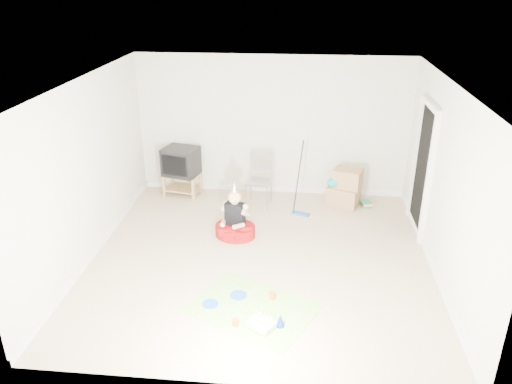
# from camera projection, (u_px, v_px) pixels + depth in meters

# --- Properties ---
(ground) EXTENTS (5.00, 5.00, 0.00)m
(ground) POSITION_uv_depth(u_px,v_px,m) (260.00, 258.00, 7.44)
(ground) COLOR #CCB393
(ground) RESTS_ON ground
(doorway_recess) EXTENTS (0.02, 0.90, 2.05)m
(doorway_recess) POSITION_uv_depth(u_px,v_px,m) (423.00, 171.00, 7.89)
(doorway_recess) COLOR black
(doorway_recess) RESTS_ON ground
(tv_stand) EXTENTS (0.72, 0.53, 0.41)m
(tv_stand) POSITION_uv_depth(u_px,v_px,m) (182.00, 182.00, 9.47)
(tv_stand) COLOR #9E7D47
(tv_stand) RESTS_ON ground
(crt_tv) EXTENTS (0.72, 0.64, 0.52)m
(crt_tv) POSITION_uv_depth(u_px,v_px,m) (181.00, 161.00, 9.30)
(crt_tv) COLOR black
(crt_tv) RESTS_ON tv_stand
(folding_chair) EXTENTS (0.47, 0.45, 0.94)m
(folding_chair) POSITION_uv_depth(u_px,v_px,m) (259.00, 182.00, 8.96)
(folding_chair) COLOR #9B9AA0
(folding_chair) RESTS_ON ground
(cardboard_boxes) EXTENTS (0.67, 0.59, 0.70)m
(cardboard_boxes) POSITION_uv_depth(u_px,v_px,m) (344.00, 188.00, 9.00)
(cardboard_boxes) COLOR #AC7E53
(cardboard_boxes) RESTS_ON ground
(floor_mop) EXTENTS (0.33, 0.40, 1.25)m
(floor_mop) POSITION_uv_depth(u_px,v_px,m) (301.00, 201.00, 8.66)
(floor_mop) COLOR #225FAA
(floor_mop) RESTS_ON ground
(book_pile) EXTENTS (0.21, 0.25, 0.11)m
(book_pile) POSITION_uv_depth(u_px,v_px,m) (366.00, 203.00, 9.07)
(book_pile) COLOR #287952
(book_pile) RESTS_ON ground
(seated_woman) EXTENTS (0.82, 0.82, 0.95)m
(seated_woman) POSITION_uv_depth(u_px,v_px,m) (235.00, 224.00, 7.99)
(seated_woman) COLOR #9F0E0E
(seated_woman) RESTS_ON ground
(party_mat) EXTENTS (1.82, 1.64, 0.01)m
(party_mat) POSITION_uv_depth(u_px,v_px,m) (252.00, 308.00, 6.33)
(party_mat) COLOR #F23294
(party_mat) RESTS_ON ground
(birthday_cake) EXTENTS (0.38, 0.36, 0.14)m
(birthday_cake) POSITION_uv_depth(u_px,v_px,m) (262.00, 325.00, 5.97)
(birthday_cake) COLOR silver
(birthday_cake) RESTS_ON party_mat
(blue_plate_near) EXTENTS (0.23, 0.23, 0.01)m
(blue_plate_near) POSITION_uv_depth(u_px,v_px,m) (238.00, 295.00, 6.57)
(blue_plate_near) COLOR blue
(blue_plate_near) RESTS_ON party_mat
(blue_plate_far) EXTENTS (0.25, 0.25, 0.01)m
(blue_plate_far) POSITION_uv_depth(u_px,v_px,m) (211.00, 304.00, 6.40)
(blue_plate_far) COLOR blue
(blue_plate_far) RESTS_ON party_mat
(orange_cup_near) EXTENTS (0.10, 0.10, 0.09)m
(orange_cup_near) POSITION_uv_depth(u_px,v_px,m) (272.00, 296.00, 6.49)
(orange_cup_near) COLOR #CB5016
(orange_cup_near) RESTS_ON party_mat
(orange_cup_far) EXTENTS (0.09, 0.09, 0.09)m
(orange_cup_far) POSITION_uv_depth(u_px,v_px,m) (236.00, 322.00, 6.00)
(orange_cup_far) COLOR #CB5016
(orange_cup_far) RESTS_ON party_mat
(blue_party_hat) EXTENTS (0.14, 0.14, 0.17)m
(blue_party_hat) POSITION_uv_depth(u_px,v_px,m) (280.00, 320.00, 5.98)
(blue_party_hat) COLOR #1733A5
(blue_party_hat) RESTS_ON party_mat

